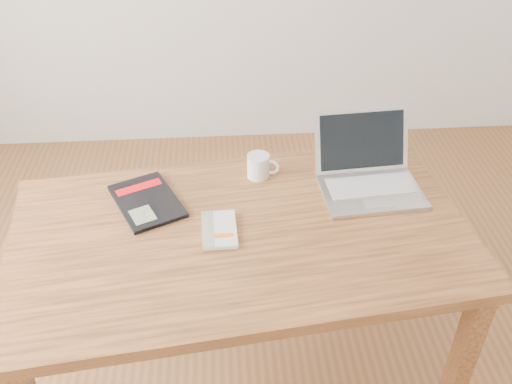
{
  "coord_description": "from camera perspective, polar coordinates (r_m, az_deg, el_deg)",
  "views": [
    {
      "loc": [
        -0.1,
        -1.17,
        1.9
      ],
      "look_at": [
        -0.0,
        0.24,
        0.85
      ],
      "focal_mm": 40.0,
      "sensor_mm": 36.0,
      "label": 1
    }
  ],
  "objects": [
    {
      "name": "room",
      "position": [
        1.29,
        -2.17,
        11.75
      ],
      "size": [
        4.04,
        4.04,
        2.7
      ],
      "color": "brown",
      "rests_on": "ground"
    },
    {
      "name": "desk",
      "position": [
        1.83,
        -1.44,
        -5.97
      ],
      "size": [
        1.5,
        0.97,
        0.75
      ],
      "rotation": [
        0.0,
        0.0,
        0.12
      ],
      "color": "brown",
      "rests_on": "ground"
    },
    {
      "name": "white_guidebook",
      "position": [
        1.76,
        -3.71,
        -3.77
      ],
      "size": [
        0.11,
        0.18,
        0.02
      ],
      "rotation": [
        0.0,
        0.0,
        0.03
      ],
      "color": "silver",
      "rests_on": "desk"
    },
    {
      "name": "black_guidebook",
      "position": [
        1.91,
        -10.86,
        -0.89
      ],
      "size": [
        0.28,
        0.33,
        0.01
      ],
      "rotation": [
        0.0,
        0.0,
        0.43
      ],
      "color": "black",
      "rests_on": "desk"
    },
    {
      "name": "laptop",
      "position": [
        1.97,
        11.15,
        1.86
      ],
      "size": [
        0.35,
        0.34,
        0.22
      ],
      "rotation": [
        0.0,
        0.0,
        0.08
      ],
      "color": "silver",
      "rests_on": "desk"
    },
    {
      "name": "coffee_mug",
      "position": [
        1.98,
        0.31,
        2.66
      ],
      "size": [
        0.11,
        0.08,
        0.08
      ],
      "rotation": [
        0.0,
        0.0,
        -0.25
      ],
      "color": "white",
      "rests_on": "desk"
    }
  ]
}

